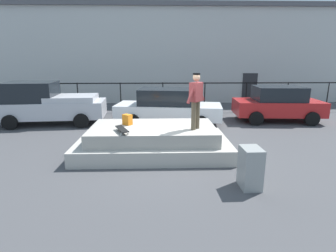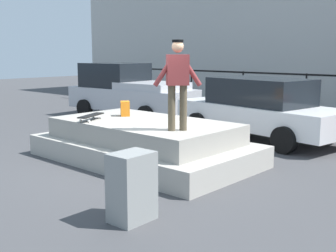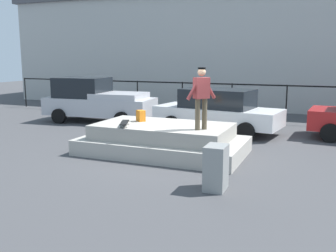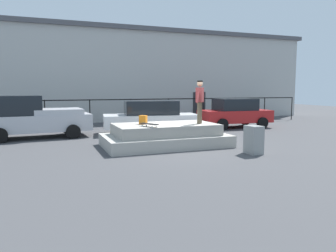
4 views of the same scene
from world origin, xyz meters
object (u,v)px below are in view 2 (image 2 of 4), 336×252
object	(u,v)px
skateboarder	(178,79)
car_silver_pickup_near	(129,91)
backpack	(125,109)
utility_box	(132,187)
car_white_sedan_mid	(260,108)
skateboard	(91,116)

from	to	relation	value
skateboarder	car_silver_pickup_near	world-z (taller)	skateboarder
backpack	car_silver_pickup_near	bearing A→B (deg)	-4.55
utility_box	backpack	bearing A→B (deg)	137.64
skateboarder	car_silver_pickup_near	xyz separation A→B (m)	(-6.22, 4.46, -0.89)
car_white_sedan_mid	skateboard	bearing A→B (deg)	-108.59
car_silver_pickup_near	car_white_sedan_mid	bearing A→B (deg)	-3.30
skateboarder	car_white_sedan_mid	size ratio (longest dim) A/B	0.34
skateboard	car_white_sedan_mid	xyz separation A→B (m)	(1.51, 4.48, -0.13)
backpack	car_silver_pickup_near	size ratio (longest dim) A/B	0.07
car_white_sedan_mid	car_silver_pickup_near	bearing A→B (deg)	176.70
skateboard	car_silver_pickup_near	size ratio (longest dim) A/B	0.17
skateboard	backpack	world-z (taller)	backpack
skateboard	car_silver_pickup_near	xyz separation A→B (m)	(-4.04, 4.80, -0.02)
car_white_sedan_mid	backpack	bearing A→B (deg)	-112.35
skateboarder	backpack	bearing A→B (deg)	164.23
skateboarder	utility_box	size ratio (longest dim) A/B	1.72
skateboard	skateboarder	bearing A→B (deg)	8.85
skateboarder	car_silver_pickup_near	distance (m)	7.71
car_silver_pickup_near	utility_box	world-z (taller)	car_silver_pickup_near
skateboard	car_white_sedan_mid	size ratio (longest dim) A/B	0.17
skateboard	car_white_sedan_mid	world-z (taller)	car_white_sedan_mid
utility_box	car_white_sedan_mid	bearing A→B (deg)	103.68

